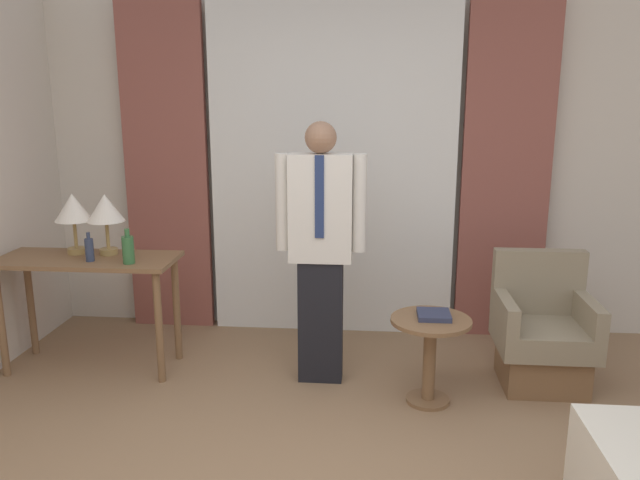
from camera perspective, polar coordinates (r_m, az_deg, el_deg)
wall_back at (r=4.95m, az=1.24°, el=7.19°), size 10.00×0.06×2.70m
curtain_sheer_center at (r=4.83m, az=1.14°, el=6.32°), size 1.89×0.06×2.58m
curtain_drape_left at (r=5.09m, az=-13.86°, el=6.29°), size 0.66×0.06×2.58m
curtain_drape_right at (r=4.92m, az=16.63°, el=5.90°), size 0.66×0.06×2.58m
desk at (r=4.53m, az=-20.44°, el=-3.15°), size 1.21×0.49×0.79m
table_lamp_left at (r=4.57m, az=-21.65°, el=2.60°), size 0.25×0.25×0.42m
table_lamp_right at (r=4.47m, az=-19.02°, el=2.59°), size 0.25×0.25×0.42m
bottle_near_edge at (r=4.37m, az=-20.34°, el=-0.80°), size 0.06×0.06×0.19m
bottle_by_lamp at (r=4.23m, az=-17.13°, el=-0.81°), size 0.08×0.08×0.23m
person at (r=3.99m, az=0.06°, el=-0.29°), size 0.58×0.20×1.71m
armchair at (r=4.37m, az=19.63°, el=-8.30°), size 0.60×0.56×0.86m
side_table at (r=3.92m, az=10.02°, el=-9.51°), size 0.49×0.49×0.55m
book at (r=3.88m, az=10.37°, el=-6.75°), size 0.20×0.20×0.03m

